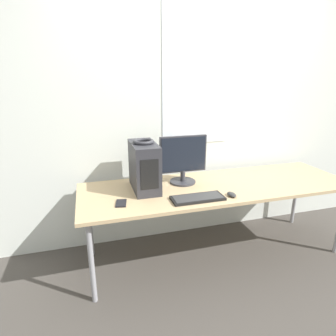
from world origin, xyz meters
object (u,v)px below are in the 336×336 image
headphones (144,141)px  monitor_main (183,159)px  mouse (232,194)px  cell_phone (121,203)px  pc_tower (144,167)px  keyboard (198,198)px

headphones → monitor_main: size_ratio=0.40×
monitor_main → mouse: 0.54m
monitor_main → cell_phone: (-0.60, -0.30, -0.22)m
headphones → cell_phone: 0.54m
cell_phone → pc_tower: bearing=57.4°
monitor_main → keyboard: size_ratio=1.03×
headphones → mouse: (0.65, -0.36, -0.40)m
headphones → keyboard: bearing=-43.3°
keyboard → cell_phone: 0.60m
pc_tower → monitor_main: size_ratio=0.98×
headphones → keyboard: headphones is taller
headphones → pc_tower: bearing=-90.0°
headphones → cell_phone: (-0.24, -0.25, -0.41)m
mouse → cell_phone: size_ratio=0.72×
monitor_main → cell_phone: monitor_main is taller
pc_tower → monitor_main: 0.37m
pc_tower → mouse: (0.65, -0.35, -0.19)m
monitor_main → keyboard: monitor_main is taller
headphones → mouse: size_ratio=1.66×
mouse → headphones: bearing=151.2°
monitor_main → cell_phone: bearing=-153.3°
mouse → pc_tower: bearing=151.2°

